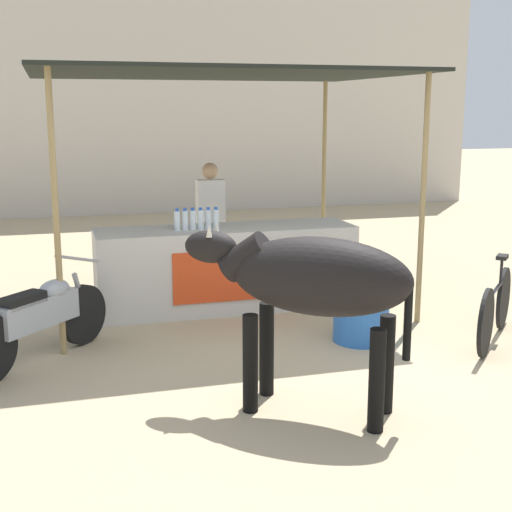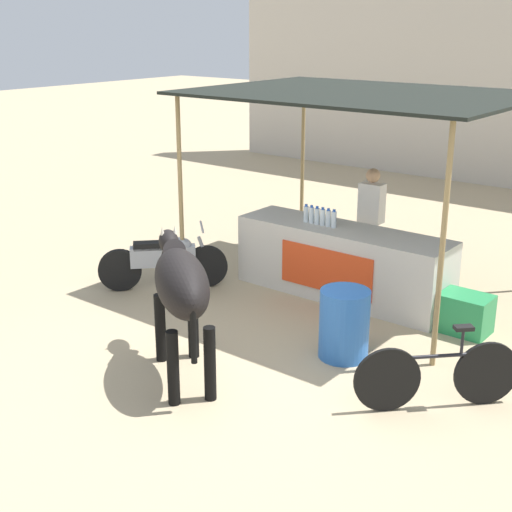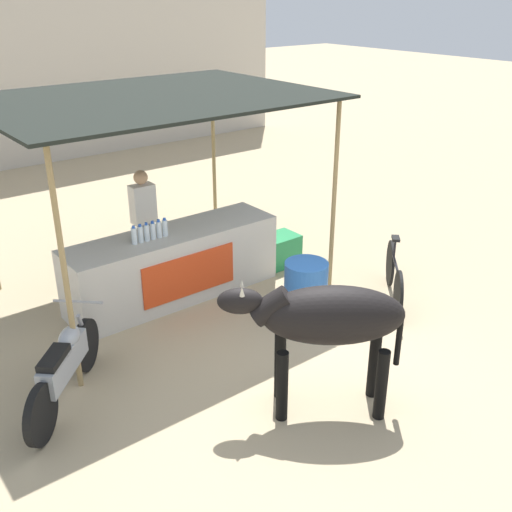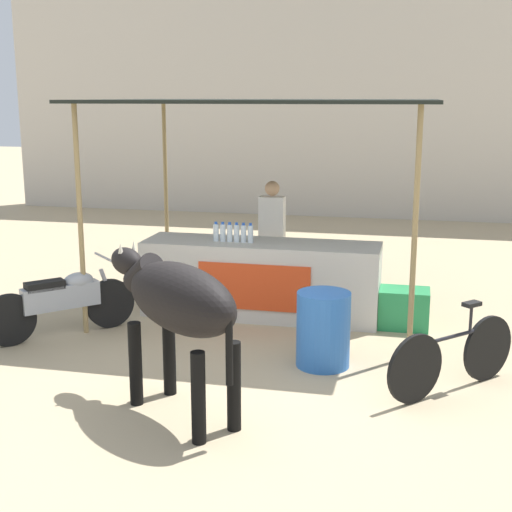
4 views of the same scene
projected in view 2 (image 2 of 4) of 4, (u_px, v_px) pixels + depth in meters
The scene contains 10 objects.
ground_plane at pixel (239, 351), 8.16m from camera, with size 60.00×60.00×0.00m, color tan.
stall_counter at pixel (342, 262), 9.64m from camera, with size 3.00×0.82×0.96m.
stall_awning at pixel (361, 101), 9.19m from camera, with size 4.20×3.20×2.72m.
water_bottle_row at pixel (320, 216), 9.62m from camera, with size 0.52×0.07×0.25m.
vendor_behind_counter at pixel (371, 224), 10.09m from camera, with size 0.34×0.22×1.65m.
cooler_box at pixel (465, 313), 8.57m from camera, with size 0.60×0.44×0.48m, color #268C4C.
water_barrel at pixel (344, 324), 7.90m from camera, with size 0.56×0.56×0.79m, color blue.
cow at pixel (181, 285), 7.26m from camera, with size 1.67×1.39×1.44m.
motorcycle_parked at pixel (165, 259), 9.92m from camera, with size 1.30×1.36×0.90m.
bicycle_leaning at pixel (438, 375), 6.87m from camera, with size 1.18×1.22×0.85m.
Camera 2 is at (4.76, -5.67, 3.61)m, focal length 50.00 mm.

